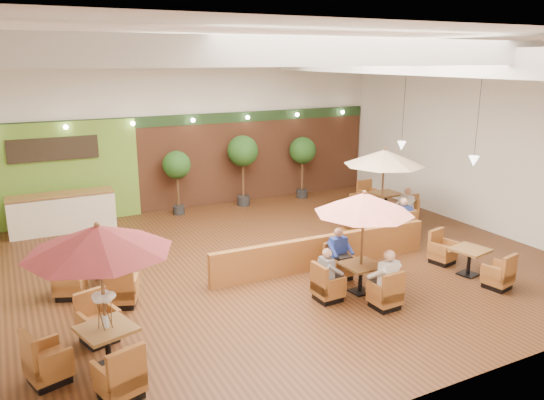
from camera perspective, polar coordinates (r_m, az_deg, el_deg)
room at (r=13.94m, az=-1.55°, el=9.15°), size 14.04×14.00×5.52m
service_counter at (r=17.04m, az=-21.63°, el=-1.27°), size 3.00×0.75×1.18m
booth_divider at (r=13.25m, az=5.57°, el=-5.55°), size 5.99×0.34×0.83m
table_0 at (r=8.97m, az=-18.33°, el=-6.77°), size 2.51×2.64×2.57m
table_1 at (r=11.52m, az=9.59°, el=-2.10°), size 2.22×2.29×2.35m
table_2 at (r=15.87m, az=11.87°, el=2.65°), size 2.51×2.51×2.55m
table_3 at (r=12.47m, az=-17.81°, el=-7.43°), size 1.85×2.63×1.51m
table_4 at (r=13.62m, az=20.42°, el=-6.29°), size 0.90×2.36×0.85m
table_5 at (r=18.07m, az=12.11°, el=-0.39°), size 0.86×2.49×0.93m
topiary_0 at (r=17.66m, az=-10.20°, el=3.48°), size 0.92×0.92×2.14m
topiary_1 at (r=18.43m, az=-3.16°, el=4.99°), size 1.07×1.07×2.49m
topiary_2 at (r=19.53m, az=3.31°, el=5.09°), size 0.98×0.98×2.27m
diner_0 at (r=11.24m, az=12.20°, el=-7.72°), size 0.44×0.39×0.84m
diner_1 at (r=12.51m, az=7.26°, el=-5.21°), size 0.38×0.30×0.78m
diner_2 at (r=11.41m, az=6.10°, el=-7.32°), size 0.29×0.36×0.73m
diner_3 at (r=15.42m, az=13.84°, el=-1.57°), size 0.43×0.36×0.82m
diner_4 at (r=16.69m, az=14.19°, el=-0.38°), size 0.31×0.39×0.79m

